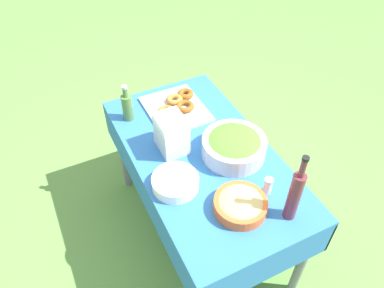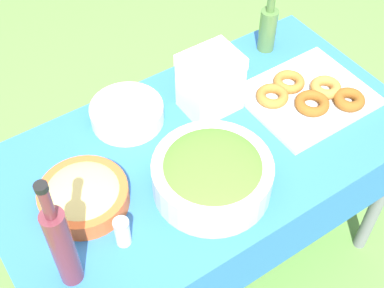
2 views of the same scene
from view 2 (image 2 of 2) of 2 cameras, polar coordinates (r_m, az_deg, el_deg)
name	(u,v)px [view 2 (image 2 of 2)]	position (r m, az deg, el deg)	size (l,w,h in m)	color
ground_plane	(202,262)	(2.27, 1.02, -12.50)	(14.00, 14.00, 0.00)	#609342
picnic_table	(204,167)	(1.73, 1.31, -2.43)	(1.33, 0.72, 0.75)	#2D6BB2
salad_bowl	(212,174)	(1.50, 2.17, -3.20)	(0.34, 0.34, 0.13)	silver
pasta_bowl	(84,195)	(1.52, -11.49, -5.34)	(0.25, 0.25, 0.08)	#E05B28
donut_platter	(308,95)	(1.81, 12.31, 5.10)	(0.40, 0.34, 0.05)	silver
plate_stack	(127,114)	(1.71, -6.94, 3.25)	(0.23, 0.23, 0.06)	white
olive_oil_bottle	(268,28)	(1.95, 8.10, 12.17)	(0.06, 0.06, 0.23)	#4C7238
wine_bottle	(62,245)	(1.30, -13.73, -10.42)	(0.06, 0.06, 0.39)	maroon
cooler_box	(210,82)	(1.69, 1.97, 6.58)	(0.18, 0.14, 0.21)	silver
salt_shaker	(122,232)	(1.42, -7.43, -9.29)	(0.04, 0.04, 0.10)	white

